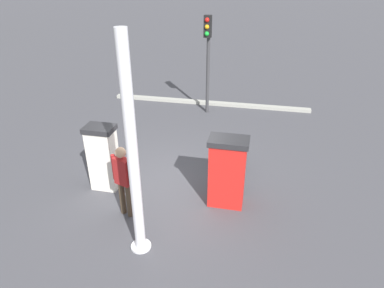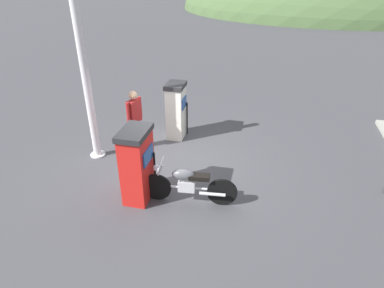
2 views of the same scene
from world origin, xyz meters
The scene contains 8 objects.
ground_plane centered at (0.00, 0.00, 0.00)m, with size 120.00×120.00×0.00m, color #424247.
fuel_pump_near centered at (-0.46, -1.50, 0.85)m, with size 0.60×0.87×1.67m.
fuel_pump_far centered at (-0.46, 1.50, 0.84)m, with size 0.56×0.69×1.65m.
motorcycle_near_pump centered at (0.61, -1.42, 0.48)m, with size 2.07×0.56×0.96m.
attendant_person centered at (-1.36, 0.59, 0.97)m, with size 0.31×0.57×1.68m.
roadside_traffic_light centered at (4.84, -0.05, 2.39)m, with size 0.39×0.26×3.49m.
canopy_support_pole centered at (-2.25, -0.07, 2.00)m, with size 0.40×0.40×4.15m.
road_edge_kerb centered at (5.72, 0.00, 0.06)m, with size 0.33×7.82×0.12m.
Camera 1 is at (-6.85, -2.14, 4.89)m, focal length 31.62 mm.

